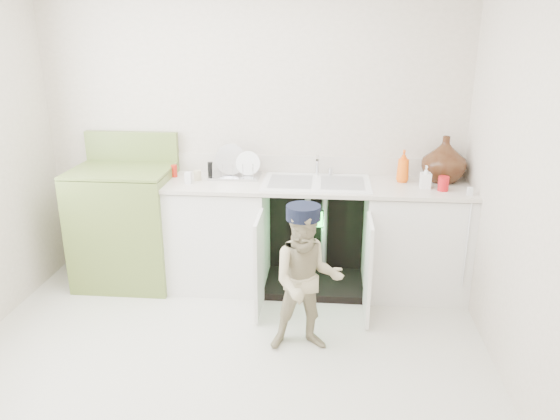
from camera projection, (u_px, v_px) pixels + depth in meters
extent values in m
plane|color=beige|center=(223.00, 366.00, 3.52)|extent=(3.50, 3.50, 0.00)
cube|color=beige|center=(252.00, 131.00, 4.53)|extent=(3.50, 2.50, 0.02)
cube|color=beige|center=(118.00, 308.00, 1.70)|extent=(3.50, 2.50, 0.02)
cube|color=beige|center=(532.00, 187.00, 2.96)|extent=(2.50, 3.00, 0.02)
cube|color=white|center=(219.00, 235.00, 4.53)|extent=(0.80, 0.60, 0.86)
cube|color=white|center=(415.00, 242.00, 4.39)|extent=(0.80, 0.60, 0.86)
cube|color=black|center=(316.00, 227.00, 4.72)|extent=(0.80, 0.06, 0.86)
cube|color=black|center=(314.00, 282.00, 4.59)|extent=(0.80, 0.60, 0.06)
cylinder|color=gray|center=(307.00, 231.00, 4.56)|extent=(0.05, 0.05, 0.70)
cylinder|color=gray|center=(324.00, 232.00, 4.54)|extent=(0.05, 0.05, 0.70)
cylinder|color=gray|center=(316.00, 214.00, 4.45)|extent=(0.07, 0.18, 0.07)
cube|color=white|center=(259.00, 265.00, 4.03)|extent=(0.03, 0.40, 0.76)
cube|color=white|center=(368.00, 269.00, 3.97)|extent=(0.02, 0.40, 0.76)
cube|color=beige|center=(316.00, 185.00, 4.31)|extent=(2.44, 0.64, 0.03)
cube|color=beige|center=(318.00, 165.00, 4.56)|extent=(2.44, 0.02, 0.15)
cube|color=white|center=(316.00, 184.00, 4.31)|extent=(0.85, 0.55, 0.02)
cube|color=gray|center=(291.00, 182.00, 4.33)|extent=(0.34, 0.40, 0.01)
cube|color=gray|center=(343.00, 183.00, 4.29)|extent=(0.34, 0.40, 0.01)
cylinder|color=silver|center=(317.00, 165.00, 4.49)|extent=(0.03, 0.03, 0.17)
cylinder|color=silver|center=(317.00, 158.00, 4.41)|extent=(0.02, 0.14, 0.02)
cylinder|color=silver|center=(331.00, 171.00, 4.49)|extent=(0.04, 0.04, 0.06)
cylinder|color=silver|center=(467.00, 244.00, 4.03)|extent=(0.01, 0.01, 0.70)
cube|color=silver|center=(470.00, 191.00, 4.00)|extent=(0.04, 0.02, 0.06)
cube|color=silver|center=(235.00, 176.00, 4.48)|extent=(0.41, 0.27, 0.02)
cylinder|color=silver|center=(231.00, 167.00, 4.48)|extent=(0.25, 0.09, 0.25)
cylinder|color=white|center=(248.00, 169.00, 4.45)|extent=(0.20, 0.05, 0.20)
cylinder|color=silver|center=(213.00, 171.00, 4.38)|extent=(0.01, 0.01, 0.12)
cylinder|color=silver|center=(223.00, 171.00, 4.37)|extent=(0.01, 0.01, 0.12)
cylinder|color=silver|center=(233.00, 171.00, 4.36)|extent=(0.01, 0.01, 0.12)
cylinder|color=silver|center=(243.00, 171.00, 4.36)|extent=(0.01, 0.01, 0.12)
cylinder|color=silver|center=(253.00, 172.00, 4.35)|extent=(0.01, 0.01, 0.12)
imported|color=#431E13|center=(444.00, 159.00, 4.30)|extent=(0.35, 0.35, 0.36)
imported|color=#FF600D|center=(403.00, 166.00, 4.30)|extent=(0.10, 0.10, 0.26)
imported|color=white|center=(426.00, 177.00, 4.15)|extent=(0.08, 0.08, 0.18)
cylinder|color=red|center=(443.00, 184.00, 4.10)|extent=(0.08, 0.08, 0.11)
cylinder|color=red|center=(174.00, 171.00, 4.47)|extent=(0.05, 0.05, 0.10)
cylinder|color=#C2B58E|center=(198.00, 175.00, 4.38)|extent=(0.06, 0.06, 0.08)
cylinder|color=black|center=(210.00, 169.00, 4.48)|extent=(0.04, 0.04, 0.12)
cube|color=white|center=(188.00, 178.00, 4.29)|extent=(0.05, 0.05, 0.09)
cube|color=olive|center=(127.00, 227.00, 4.56)|extent=(0.79, 0.65, 0.96)
cube|color=olive|center=(121.00, 170.00, 4.40)|extent=(0.79, 0.65, 0.02)
cube|color=olive|center=(132.00, 146.00, 4.62)|extent=(0.79, 0.06, 0.25)
cylinder|color=black|center=(89.00, 175.00, 4.27)|extent=(0.18, 0.18, 0.02)
cylinder|color=silver|center=(89.00, 174.00, 4.26)|extent=(0.21, 0.21, 0.01)
cylinder|color=black|center=(105.00, 165.00, 4.57)|extent=(0.18, 0.18, 0.02)
cylinder|color=silver|center=(105.00, 164.00, 4.56)|extent=(0.21, 0.21, 0.01)
cylinder|color=black|center=(138.00, 176.00, 4.23)|extent=(0.18, 0.18, 0.02)
cylinder|color=silver|center=(138.00, 175.00, 4.23)|extent=(0.21, 0.21, 0.01)
cylinder|color=black|center=(151.00, 166.00, 4.53)|extent=(0.18, 0.18, 0.02)
cylinder|color=silver|center=(151.00, 165.00, 4.53)|extent=(0.21, 0.21, 0.01)
imported|color=tan|center=(307.00, 281.00, 3.57)|extent=(0.53, 0.44, 1.00)
cylinder|color=black|center=(308.00, 213.00, 3.42)|extent=(0.25, 0.25, 0.09)
cube|color=black|center=(306.00, 213.00, 3.52)|extent=(0.18, 0.11, 0.01)
cube|color=black|center=(319.00, 219.00, 4.05)|extent=(0.07, 0.01, 0.14)
cube|color=#26F23F|center=(319.00, 219.00, 4.04)|extent=(0.06, 0.00, 0.12)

